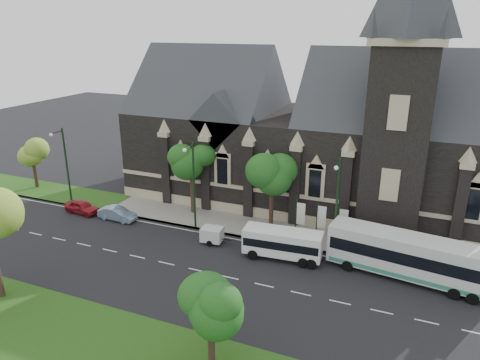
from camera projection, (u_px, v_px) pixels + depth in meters
The scene contains 18 objects.
ground at pixel (197, 270), 37.38m from camera, with size 160.00×160.00×0.00m, color black.
sidewalk at pixel (240, 225), 45.64m from camera, with size 80.00×5.00×0.15m, color gray.
museum at pixel (315, 133), 49.21m from camera, with size 40.00×17.70×29.90m.
tree_park_east at pixel (214, 300), 25.50m from camera, with size 3.40×3.40×6.28m.
tree_walk_right at pixel (275, 172), 43.64m from camera, with size 4.08×4.08×7.80m.
tree_walk_left at pixel (194, 163), 46.91m from camera, with size 3.91×3.91×7.64m.
tree_walk_far at pixel (34, 153), 54.76m from camera, with size 3.40×3.40×6.28m.
street_lamp_near at pixel (336, 202), 38.27m from camera, with size 0.36×1.88×9.00m.
street_lamp_mid at pixel (193, 181), 43.32m from camera, with size 0.36×1.88×9.00m.
street_lamp_far at pixel (65, 163), 49.09m from camera, with size 0.36×1.88×9.00m.
banner_flag_left at pixel (299, 216), 42.17m from camera, with size 0.90×0.10×4.00m.
banner_flag_center at pixel (320, 219), 41.45m from camera, with size 0.90×0.10×4.00m.
banner_flag_right at pixel (341, 223), 40.73m from camera, with size 0.90×0.10×4.00m.
tour_coach at pixel (408, 256), 35.65m from camera, with size 12.84×4.31×3.68m.
shuttle_bus at pixel (283, 242), 38.84m from camera, with size 7.02×2.89×2.65m.
box_trailer at pixel (212, 234), 41.82m from camera, with size 2.92×1.72×1.53m.
sedan at pixel (117, 214), 46.84m from camera, with size 1.47×4.23×1.39m, color #7E99B6.
car_far_red at pixel (82, 207), 48.52m from camera, with size 1.67×4.15×1.41m, color maroon.
Camera 1 is at (15.87, -28.88, 19.56)m, focal length 33.22 mm.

